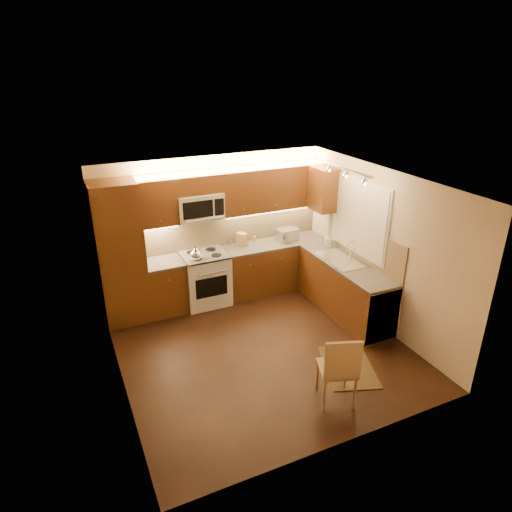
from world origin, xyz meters
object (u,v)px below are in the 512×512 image
kettle (195,253)px  knife_block (242,240)px  soap_bottle (328,240)px  toaster_oven (287,234)px  stove (205,279)px  dining_chair (337,367)px  sink (342,256)px  microwave (199,206)px

kettle → knife_block: size_ratio=0.99×
knife_block → soap_bottle: bearing=-49.4°
toaster_oven → soap_bottle: size_ratio=1.76×
stove → dining_chair: size_ratio=0.93×
kettle → stove: bearing=54.4°
knife_block → toaster_oven: bearing=-30.3°
kettle → sink: bearing=-10.1°
toaster_oven → soap_bottle: 0.76m
microwave → sink: bearing=-32.2°
microwave → dining_chair: size_ratio=0.77×
stove → kettle: kettle is taller
microwave → sink: 2.48m
stove → knife_block: size_ratio=3.86×
kettle → dining_chair: size_ratio=0.24×
kettle → soap_bottle: 2.35m
toaster_oven → knife_block: 0.86m
stove → microwave: microwave is taller
toaster_oven → stove: bearing=176.5°
microwave → sink: (2.00, -1.26, -0.74)m
toaster_oven → dining_chair: toaster_oven is taller
kettle → toaster_oven: (1.80, 0.21, -0.03)m
soap_bottle → dining_chair: 2.97m
sink → soap_bottle: size_ratio=4.11×
dining_chair → knife_block: bearing=107.2°
stove → sink: (2.00, -1.12, 0.52)m
kettle → knife_block: bearing=30.8°
stove → soap_bottle: 2.25m
dining_chair → microwave: bearing=120.5°
microwave → stove: bearing=-90.0°
soap_bottle → dining_chair: size_ratio=0.21×
stove → soap_bottle: bearing=-13.4°
microwave → sink: size_ratio=0.88×
kettle → soap_bottle: bearing=5.1°
microwave → sink: microwave is taller
kettle → knife_block: 0.99m
sink → kettle: 2.40m
stove → knife_block: knife_block is taller
sink → knife_block: (-1.26, 1.25, 0.04)m
sink → kettle: size_ratio=3.65×
knife_block → soap_bottle: (1.38, -0.63, -0.01)m
kettle → dining_chair: 3.04m
knife_block → dining_chair: size_ratio=0.24×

